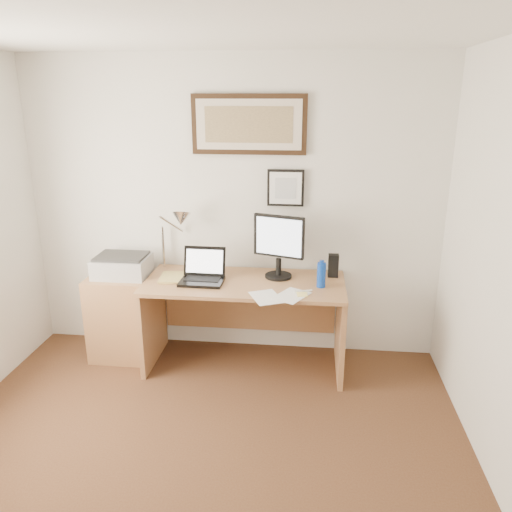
# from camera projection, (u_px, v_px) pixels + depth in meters

# --- Properties ---
(ceiling) EXTENTS (4.00, 4.00, 0.00)m
(ceiling) POSITION_uv_depth(u_px,v_px,m) (148.00, 6.00, 1.92)
(ceiling) COLOR white
(ceiling) RESTS_ON ground
(wall_back) EXTENTS (3.50, 0.02, 2.50)m
(wall_back) POSITION_uv_depth(u_px,v_px,m) (232.00, 210.00, 4.20)
(wall_back) COLOR white
(wall_back) RESTS_ON ground
(side_cabinet) EXTENTS (0.50, 0.40, 0.73)m
(side_cabinet) POSITION_uv_depth(u_px,v_px,m) (122.00, 317.00, 4.26)
(side_cabinet) COLOR #98673F
(side_cabinet) RESTS_ON floor
(water_bottle) EXTENTS (0.07, 0.07, 0.20)m
(water_bottle) POSITION_uv_depth(u_px,v_px,m) (321.00, 275.00, 3.85)
(water_bottle) COLOR #0D39AB
(water_bottle) RESTS_ON desk
(bottle_cap) EXTENTS (0.04, 0.04, 0.02)m
(bottle_cap) POSITION_uv_depth(u_px,v_px,m) (322.00, 262.00, 3.82)
(bottle_cap) COLOR #0D39AB
(bottle_cap) RESTS_ON water_bottle
(speaker) EXTENTS (0.08, 0.07, 0.19)m
(speaker) POSITION_uv_depth(u_px,v_px,m) (333.00, 266.00, 4.07)
(speaker) COLOR black
(speaker) RESTS_ON desk
(paper_sheet_a) EXTENTS (0.30, 0.34, 0.00)m
(paper_sheet_a) POSITION_uv_depth(u_px,v_px,m) (266.00, 297.00, 3.68)
(paper_sheet_a) COLOR white
(paper_sheet_a) RESTS_ON desk
(paper_sheet_b) EXTENTS (0.31, 0.34, 0.00)m
(paper_sheet_b) POSITION_uv_depth(u_px,v_px,m) (291.00, 296.00, 3.70)
(paper_sheet_b) COLOR white
(paper_sheet_b) RESTS_ON desk
(sticky_pad) EXTENTS (0.08, 0.08, 0.01)m
(sticky_pad) POSITION_uv_depth(u_px,v_px,m) (302.00, 294.00, 3.71)
(sticky_pad) COLOR #FFE978
(sticky_pad) RESTS_ON desk
(marker_pen) EXTENTS (0.14, 0.06, 0.02)m
(marker_pen) POSITION_uv_depth(u_px,v_px,m) (303.00, 291.00, 3.77)
(marker_pen) COLOR white
(marker_pen) RESTS_ON desk
(book) EXTENTS (0.21, 0.27, 0.02)m
(book) POSITION_uv_depth(u_px,v_px,m) (160.00, 277.00, 4.05)
(book) COLOR tan
(book) RESTS_ON desk
(desk) EXTENTS (1.60, 0.70, 0.75)m
(desk) POSITION_uv_depth(u_px,v_px,m) (246.00, 304.00, 4.14)
(desk) COLOR #98673F
(desk) RESTS_ON floor
(laptop) EXTENTS (0.34, 0.30, 0.26)m
(laptop) POSITION_uv_depth(u_px,v_px,m) (203.00, 274.00, 3.99)
(laptop) COLOR black
(laptop) RESTS_ON desk
(lcd_monitor) EXTENTS (0.41, 0.22, 0.52)m
(lcd_monitor) POSITION_uv_depth(u_px,v_px,m) (279.00, 243.00, 3.99)
(lcd_monitor) COLOR black
(lcd_monitor) RESTS_ON desk
(printer) EXTENTS (0.44, 0.34, 0.18)m
(printer) POSITION_uv_depth(u_px,v_px,m) (122.00, 266.00, 4.15)
(printer) COLOR #A8A8AB
(printer) RESTS_ON side_cabinet
(desk_lamp) EXTENTS (0.29, 0.27, 0.53)m
(desk_lamp) POSITION_uv_depth(u_px,v_px,m) (179.00, 221.00, 4.08)
(desk_lamp) COLOR silver
(desk_lamp) RESTS_ON desk
(picture_large) EXTENTS (0.92, 0.04, 0.47)m
(picture_large) POSITION_uv_depth(u_px,v_px,m) (249.00, 125.00, 3.94)
(picture_large) COLOR black
(picture_large) RESTS_ON wall_back
(picture_small) EXTENTS (0.30, 0.03, 0.30)m
(picture_small) POSITION_uv_depth(u_px,v_px,m) (286.00, 188.00, 4.07)
(picture_small) COLOR black
(picture_small) RESTS_ON wall_back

